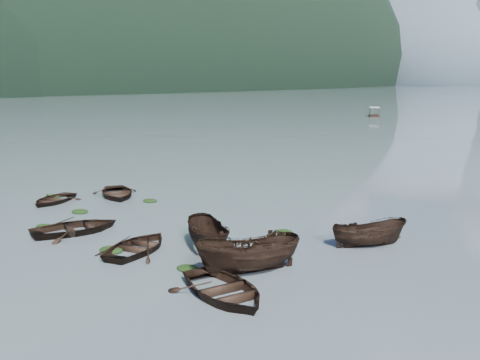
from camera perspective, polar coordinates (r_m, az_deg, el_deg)
The scene contains 20 objects.
ground_plane at distance 25.88m, azimuth -17.13°, elevation -8.22°, with size 2400.00×2400.00×0.00m, color slate.
left_ridge_far at distance 565.70m, azimuth -23.60°, elevation 9.00°, with size 560.00×1400.00×380.00m, color black.
haze_mtn_a at distance 955.58m, azimuth 22.19°, elevation 9.44°, with size 520.00×520.00×280.00m, color #475666.
rowboat_0 at distance 38.21m, azimuth -19.26°, elevation -2.27°, with size 2.73×3.82×0.79m, color black.
rowboat_1 at distance 30.43m, azimuth -17.11°, elevation -5.38°, with size 3.32×4.65×0.96m, color black.
rowboat_2 at distance 26.17m, azimuth -3.34°, elevation -7.53°, with size 1.71×4.56×1.76m, color black.
rowboat_3 at distance 26.53m, azimuth -10.77°, elevation -7.46°, with size 3.07×4.30×0.89m, color black.
rowboat_4 at distance 20.90m, azimuth -1.73°, elevation -12.34°, with size 3.36×4.70×0.97m, color black.
rowboat_5 at distance 23.27m, azimuth 0.99°, elevation -9.88°, with size 1.83×4.85×1.88m, color black.
rowboat_6 at distance 38.79m, azimuth -12.99°, elevation -1.75°, with size 3.26×4.57×0.95m, color black.
rowboat_8 at distance 27.61m, azimuth 13.56°, elevation -6.84°, with size 1.49×3.97×1.53m, color black.
weed_clump_0 at distance 34.82m, azimuth -16.71°, elevation -3.35°, with size 1.13×0.92×0.25m, color black.
weed_clump_1 at distance 32.15m, azimuth -20.23°, elevation -4.72°, with size 0.92×0.74×0.20m, color black.
weed_clump_2 at distance 26.74m, azimuth -13.58°, elevation -7.42°, with size 1.27×1.01×0.27m, color black.
weed_clump_3 at distance 29.12m, azimuth 4.75°, elevation -5.65°, with size 1.01×0.85×0.22m, color black.
weed_clump_4 at distance 23.77m, azimuth -5.63°, elevation -9.48°, with size 1.05×0.83×0.22m, color black.
weed_clump_5 at distance 39.92m, azimuth -19.33°, elevation -1.73°, with size 1.17×0.95×0.25m, color black.
weed_clump_6 at distance 36.80m, azimuth -9.58°, elevation -2.29°, with size 1.09×0.91×0.23m, color black.
weed_clump_7 at distance 29.45m, azimuth 15.70°, elevation -5.84°, with size 1.13×0.90×0.25m, color black.
pontoon_left at distance 123.41m, azimuth 14.12°, elevation 6.58°, with size 2.16×5.20×1.99m, color black, non-canonical shape.
Camera 1 is at (20.56, -13.43, 8.18)m, focal length 40.00 mm.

